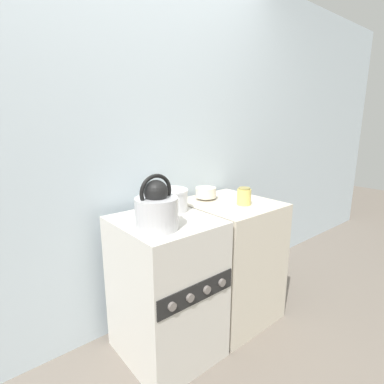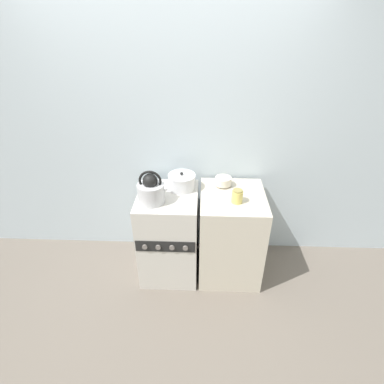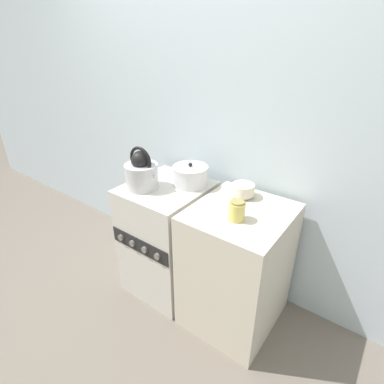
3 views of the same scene
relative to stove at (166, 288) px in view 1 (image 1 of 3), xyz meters
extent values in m
plane|color=#70665B|center=(0.00, -0.28, -0.43)|extent=(12.00, 12.00, 0.00)
cube|color=silver|center=(0.00, 0.40, 0.82)|extent=(7.00, 0.06, 2.50)
cube|color=beige|center=(0.00, 0.00, 0.00)|extent=(0.53, 0.57, 0.86)
cube|color=black|center=(0.00, -0.29, 0.10)|extent=(0.50, 0.01, 0.11)
cylinder|color=slate|center=(-0.17, -0.30, 0.10)|extent=(0.04, 0.02, 0.04)
cylinder|color=slate|center=(-0.06, -0.30, 0.10)|extent=(0.04, 0.02, 0.04)
cylinder|color=slate|center=(0.06, -0.30, 0.10)|extent=(0.04, 0.02, 0.04)
cylinder|color=slate|center=(0.17, -0.30, 0.10)|extent=(0.04, 0.02, 0.04)
cube|color=beige|center=(0.57, 0.03, 0.00)|extent=(0.57, 0.62, 0.86)
cylinder|color=silver|center=(-0.12, -0.10, 0.51)|extent=(0.22, 0.22, 0.17)
sphere|color=black|center=(-0.12, -0.10, 0.63)|extent=(0.12, 0.12, 0.12)
torus|color=black|center=(-0.12, -0.10, 0.63)|extent=(0.19, 0.02, 0.19)
cone|color=silver|center=(-0.01, -0.10, 0.54)|extent=(0.11, 0.05, 0.09)
cylinder|color=silver|center=(0.12, 0.13, 0.49)|extent=(0.24, 0.24, 0.12)
cylinder|color=silver|center=(0.12, 0.13, 0.56)|extent=(0.24, 0.24, 0.01)
sphere|color=black|center=(0.12, 0.13, 0.58)|extent=(0.03, 0.03, 0.03)
cylinder|color=beige|center=(0.49, 0.19, 0.44)|extent=(0.07, 0.07, 0.02)
cylinder|color=beige|center=(0.49, 0.19, 0.48)|extent=(0.15, 0.15, 0.07)
cylinder|color=#E0CC66|center=(0.59, -0.08, 0.48)|extent=(0.09, 0.09, 0.10)
cylinder|color=#998C4C|center=(0.59, -0.08, 0.54)|extent=(0.08, 0.08, 0.01)
camera|label=1|loc=(-0.91, -1.34, 0.98)|focal=28.00mm
camera|label=2|loc=(0.30, -2.18, 1.80)|focal=28.00mm
camera|label=3|loc=(1.24, -1.37, 1.34)|focal=28.00mm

